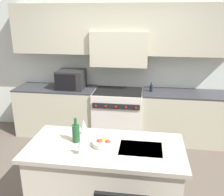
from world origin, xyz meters
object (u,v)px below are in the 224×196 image
at_px(wine_bottle, 76,133).
at_px(fruit_bowl, 104,143).
at_px(wine_glass_near, 81,143).
at_px(oil_bottle_on_counter, 151,88).
at_px(wine_glass_far, 84,125).
at_px(range_stove, 118,114).
at_px(microwave, 71,79).

height_order(wine_bottle, fruit_bowl, wine_bottle).
xyz_separation_m(wine_bottle, fruit_bowl, (0.31, -0.05, -0.07)).
bearing_deg(wine_glass_near, oil_bottle_on_counter, 72.91).
height_order(wine_glass_near, oil_bottle_on_counter, wine_glass_near).
xyz_separation_m(wine_bottle, wine_glass_near, (0.13, -0.26, 0.02)).
relative_size(wine_glass_near, wine_glass_far, 1.00).
distance_m(range_stove, wine_glass_far, 1.86).
bearing_deg(oil_bottle_on_counter, wine_glass_near, -107.09).
distance_m(range_stove, wine_glass_near, 2.26).
bearing_deg(range_stove, wine_glass_near, -92.63).
xyz_separation_m(fruit_bowl, oil_bottle_on_counter, (0.50, 2.01, 0.05)).
relative_size(wine_glass_far, oil_bottle_on_counter, 1.16).
xyz_separation_m(microwave, wine_glass_far, (0.69, -1.78, -0.06)).
bearing_deg(range_stove, wine_glass_far, -95.98).
height_order(wine_bottle, wine_glass_far, wine_bottle).
xyz_separation_m(wine_glass_near, fruit_bowl, (0.18, 0.21, -0.10)).
bearing_deg(fruit_bowl, microwave, 115.64).
height_order(range_stove, microwave, microwave).
distance_m(wine_glass_far, fruit_bowl, 0.36).
bearing_deg(microwave, range_stove, -1.22).
height_order(range_stove, wine_glass_far, wine_glass_far).
relative_size(microwave, oil_bottle_on_counter, 3.01).
relative_size(microwave, fruit_bowl, 2.10).
distance_m(microwave, oil_bottle_on_counter, 1.46).
bearing_deg(oil_bottle_on_counter, microwave, -179.51).
height_order(wine_bottle, wine_glass_near, wine_bottle).
bearing_deg(fruit_bowl, wine_glass_near, -131.36).
relative_size(microwave, wine_glass_near, 2.59).
bearing_deg(fruit_bowl, oil_bottle_on_counter, 76.06).
bearing_deg(oil_bottle_on_counter, wine_bottle, -112.43).
xyz_separation_m(range_stove, wine_glass_far, (-0.18, -1.76, 0.57)).
height_order(microwave, wine_glass_far, microwave).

